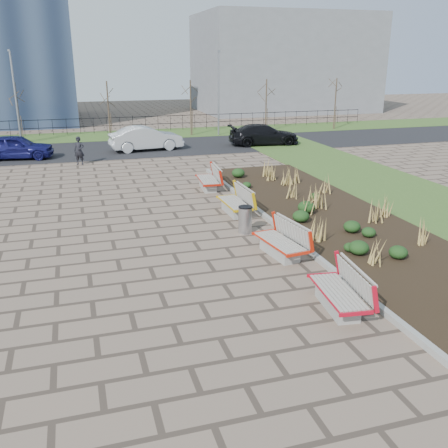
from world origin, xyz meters
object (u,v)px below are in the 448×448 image
object	(u,v)px
car_blue	(16,147)
lamp_west	(16,98)
car_silver	(146,138)
bench_b	(280,240)
bench_d	(208,178)
bench_a	(338,289)
car_black	(264,135)
bench_c	(234,201)
lamp_east	(218,94)
pedestrian	(79,151)
litter_bin	(245,220)

from	to	relation	value
car_blue	lamp_west	world-z (taller)	lamp_west
car_silver	lamp_west	bearing A→B (deg)	51.21
bench_b	bench_d	size ratio (longest dim) A/B	1.00
bench_a	car_black	bearing A→B (deg)	79.69
bench_b	bench_c	bearing A→B (deg)	82.48
lamp_east	bench_b	bearing A→B (deg)	-101.89
car_blue	lamp_east	bearing A→B (deg)	-60.04
car_silver	lamp_west	world-z (taller)	lamp_west
bench_d	car_blue	bearing A→B (deg)	136.27
bench_c	pedestrian	world-z (taller)	pedestrian
car_silver	bench_b	bearing A→B (deg)	176.98
litter_bin	pedestrian	size ratio (longest dim) A/B	0.59
lamp_east	car_black	bearing A→B (deg)	-71.91
car_blue	lamp_west	distance (m)	6.09
bench_b	car_silver	size ratio (longest dim) A/B	0.46
car_black	lamp_east	distance (m)	5.89
bench_c	lamp_west	bearing A→B (deg)	113.68
bench_b	lamp_east	xyz separation A→B (m)	(5.00, 23.74, 2.54)
pedestrian	car_black	size ratio (longest dim) A/B	0.33
car_blue	bench_b	bearing A→B (deg)	-146.38
bench_b	pedestrian	xyz separation A→B (m)	(-5.34, 15.50, 0.27)
bench_b	car_black	distance (m)	19.77
bench_b	car_silver	world-z (taller)	car_silver
bench_d	bench_b	bearing A→B (deg)	-85.42
pedestrian	car_blue	distance (m)	4.33
bench_b	car_blue	size ratio (longest dim) A/B	0.51
car_blue	car_silver	distance (m)	7.63
bench_a	litter_bin	size ratio (longest dim) A/B	2.31
bench_c	car_silver	distance (m)	14.49
bench_d	litter_bin	bearing A→B (deg)	-88.42
car_silver	lamp_east	world-z (taller)	lamp_east
lamp_west	bench_b	bearing A→B (deg)	-69.24
litter_bin	car_black	size ratio (longest dim) A/B	0.19
bench_a	bench_d	bearing A→B (deg)	96.52
car_silver	car_black	size ratio (longest dim) A/B	0.97
pedestrian	lamp_west	xyz separation A→B (m)	(-3.66, 8.25, 2.27)
bench_c	car_black	size ratio (longest dim) A/B	0.45
litter_bin	lamp_east	distance (m)	22.33
car_blue	lamp_west	xyz separation A→B (m)	(-0.22, 5.63, 2.32)
pedestrian	lamp_west	size ratio (longest dim) A/B	0.26
bench_a	lamp_east	distance (m)	27.79
bench_c	car_blue	world-z (taller)	car_blue
litter_bin	lamp_west	bearing A→B (deg)	111.96
car_silver	bench_a	bearing A→B (deg)	176.42
car_blue	car_black	xyz separation A→B (m)	(15.46, 0.49, -0.02)
bench_c	bench_d	bearing A→B (deg)	88.74
bench_a	car_black	xyz separation A→B (m)	(6.68, 22.08, 0.20)
bench_a	bench_b	distance (m)	3.47
car_blue	car_black	world-z (taller)	car_blue
pedestrian	lamp_east	size ratio (longest dim) A/B	0.26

